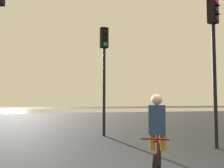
{
  "coord_description": "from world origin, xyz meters",
  "views": [
    {
      "loc": [
        -2.28,
        -5.0,
        1.49
      ],
      "look_at": [
        0.5,
        5.0,
        2.2
      ],
      "focal_mm": 40.0,
      "sensor_mm": 36.0,
      "label": 1
    }
  ],
  "objects": [
    {
      "name": "cyclist",
      "position": [
        -0.25,
        -0.79,
        0.82
      ],
      "size": [
        0.88,
        1.51,
        1.62
      ],
      "rotation": [
        0.0,
        0.0,
        2.62
      ],
      "color": "black",
      "rests_on": "ground"
    },
    {
      "name": "water_strip",
      "position": [
        0.0,
        34.7,
        0.0
      ],
      "size": [
        80.0,
        16.0,
        0.01
      ],
      "primitive_type": "cube",
      "color": "gray",
      "rests_on": "ground"
    },
    {
      "name": "traffic_light_center",
      "position": [
        0.28,
        5.48,
        3.26
      ],
      "size": [
        0.35,
        0.37,
        4.71
      ],
      "rotation": [
        0.0,
        0.0,
        3.28
      ],
      "color": "black",
      "rests_on": "ground"
    },
    {
      "name": "traffic_light_near_right",
      "position": [
        3.04,
        1.81,
        3.39
      ],
      "size": [
        0.39,
        0.41,
        4.92
      ],
      "rotation": [
        0.0,
        0.0,
        3.53
      ],
      "color": "black",
      "rests_on": "ground"
    }
  ]
}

